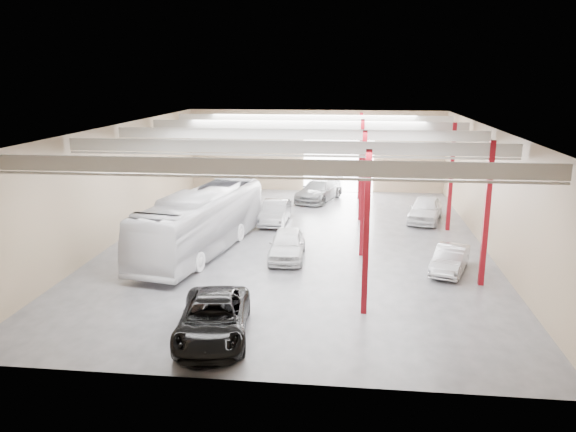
% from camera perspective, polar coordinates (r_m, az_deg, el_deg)
% --- Properties ---
extents(depot_shell, '(22.12, 32.12, 7.06)m').
position_cam_1_polar(depot_shell, '(33.45, 1.34, 5.69)').
color(depot_shell, '#48484D').
rests_on(depot_shell, ground).
extents(coach_bus, '(5.07, 12.94, 3.52)m').
position_cam_1_polar(coach_bus, '(32.39, -8.76, -0.56)').
color(coach_bus, white).
rests_on(coach_bus, ground).
extents(black_sedan, '(3.37, 5.99, 1.58)m').
position_cam_1_polar(black_sedan, '(22.08, -7.59, -10.28)').
color(black_sedan, black).
rests_on(black_sedan, ground).
extents(car_row_a, '(2.06, 4.76, 1.60)m').
position_cam_1_polar(car_row_a, '(31.02, -0.08, -2.88)').
color(car_row_a, silver).
rests_on(car_row_a, ground).
extents(car_row_b, '(1.79, 4.77, 1.56)m').
position_cam_1_polar(car_row_b, '(38.41, -1.33, 0.42)').
color(car_row_b, '#A5A6AA').
rests_on(car_row_b, ground).
extents(car_row_c, '(4.21, 6.29, 1.69)m').
position_cam_1_polar(car_row_c, '(45.45, 3.18, 2.63)').
color(car_row_c, slate).
rests_on(car_row_c, ground).
extents(car_right_near, '(2.69, 4.34, 1.35)m').
position_cam_1_polar(car_right_near, '(30.13, 16.14, -4.23)').
color(car_right_near, '#BABAC0').
rests_on(car_right_near, ground).
extents(car_right_far, '(3.15, 5.36, 1.71)m').
position_cam_1_polar(car_right_far, '(40.07, 13.77, 0.69)').
color(car_right_far, white).
rests_on(car_right_far, ground).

